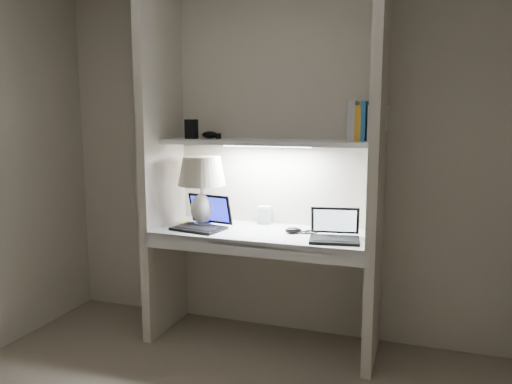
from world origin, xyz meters
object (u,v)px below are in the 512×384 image
at_px(table_lamp, 202,179).
at_px(laptop_main, 203,221).
at_px(book_row, 368,122).
at_px(laptop_netbook, 335,233).
at_px(speaker, 265,215).

height_order(table_lamp, laptop_main, table_lamp).
height_order(table_lamp, book_row, book_row).
relative_size(table_lamp, book_row, 1.92).
bearing_deg(laptop_netbook, laptop_main, 168.90).
bearing_deg(table_lamp, speaker, 27.69).
relative_size(laptop_main, laptop_netbook, 1.10).
height_order(speaker, book_row, book_row).
bearing_deg(laptop_main, speaker, 47.61).
height_order(laptop_netbook, speaker, laptop_netbook).
bearing_deg(book_row, laptop_netbook, -121.65).
bearing_deg(laptop_netbook, speaker, 142.20).
xyz_separation_m(laptop_netbook, book_row, (0.15, 0.24, 0.67)).
relative_size(table_lamp, laptop_netbook, 1.43).
xyz_separation_m(laptop_main, book_row, (1.05, 0.21, 0.66)).
height_order(laptop_main, book_row, book_row).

